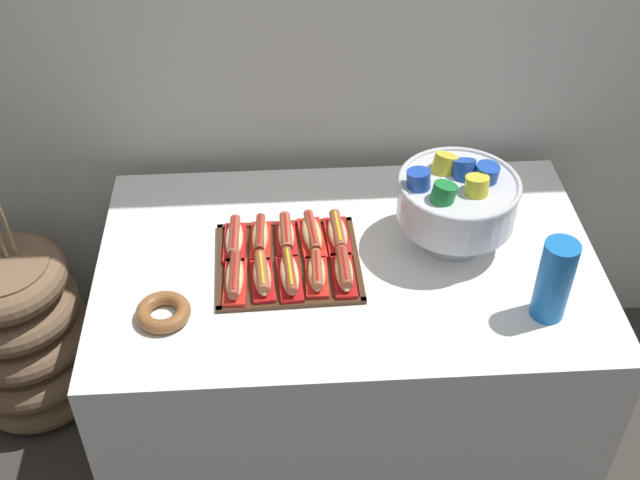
# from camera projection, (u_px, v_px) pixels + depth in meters

# --- Properties ---
(ground_plane) EXTENTS (10.00, 10.00, 0.00)m
(ground_plane) POSITION_uv_depth(u_px,v_px,m) (343.00, 427.00, 2.83)
(ground_plane) COLOR #38332D
(back_wall) EXTENTS (6.00, 0.10, 2.60)m
(back_wall) POSITION_uv_depth(u_px,v_px,m) (335.00, 9.00, 2.41)
(back_wall) COLOR beige
(back_wall) RESTS_ON ground_plane
(buffet_table) EXTENTS (1.44, 0.90, 0.80)m
(buffet_table) POSITION_uv_depth(u_px,v_px,m) (345.00, 347.00, 2.56)
(buffet_table) COLOR white
(buffet_table) RESTS_ON ground_plane
(floor_vase) EXTENTS (0.48, 0.48, 1.21)m
(floor_vase) POSITION_uv_depth(u_px,v_px,m) (24.00, 334.00, 2.75)
(floor_vase) COLOR brown
(floor_vase) RESTS_ON ground_plane
(serving_tray) EXTENTS (0.41, 0.37, 0.01)m
(serving_tray) POSITION_uv_depth(u_px,v_px,m) (288.00, 263.00, 2.29)
(serving_tray) COLOR #472B19
(serving_tray) RESTS_ON buffet_table
(hot_dog_0) EXTENTS (0.07, 0.18, 0.06)m
(hot_dog_0) POSITION_uv_depth(u_px,v_px,m) (235.00, 278.00, 2.20)
(hot_dog_0) COLOR red
(hot_dog_0) RESTS_ON serving_tray
(hot_dog_1) EXTENTS (0.07, 0.18, 0.06)m
(hot_dog_1) POSITION_uv_depth(u_px,v_px,m) (262.00, 276.00, 2.20)
(hot_dog_1) COLOR #B21414
(hot_dog_1) RESTS_ON serving_tray
(hot_dog_2) EXTENTS (0.07, 0.19, 0.06)m
(hot_dog_2) POSITION_uv_depth(u_px,v_px,m) (290.00, 275.00, 2.21)
(hot_dog_2) COLOR #B21414
(hot_dog_2) RESTS_ON serving_tray
(hot_dog_3) EXTENTS (0.06, 0.16, 0.06)m
(hot_dog_3) POSITION_uv_depth(u_px,v_px,m) (317.00, 273.00, 2.21)
(hot_dog_3) COLOR red
(hot_dog_3) RESTS_ON serving_tray
(hot_dog_4) EXTENTS (0.06, 0.18, 0.06)m
(hot_dog_4) POSITION_uv_depth(u_px,v_px,m) (344.00, 271.00, 2.22)
(hot_dog_4) COLOR #B21414
(hot_dog_4) RESTS_ON serving_tray
(hot_dog_5) EXTENTS (0.07, 0.17, 0.06)m
(hot_dog_5) POSITION_uv_depth(u_px,v_px,m) (234.00, 240.00, 2.32)
(hot_dog_5) COLOR red
(hot_dog_5) RESTS_ON serving_tray
(hot_dog_6) EXTENTS (0.06, 0.17, 0.06)m
(hot_dog_6) POSITION_uv_depth(u_px,v_px,m) (260.00, 237.00, 2.33)
(hot_dog_6) COLOR red
(hot_dog_6) RESTS_ON serving_tray
(hot_dog_7) EXTENTS (0.06, 0.16, 0.06)m
(hot_dog_7) POSITION_uv_depth(u_px,v_px,m) (286.00, 235.00, 2.33)
(hot_dog_7) COLOR red
(hot_dog_7) RESTS_ON serving_tray
(hot_dog_8) EXTENTS (0.08, 0.19, 0.06)m
(hot_dog_8) POSITION_uv_depth(u_px,v_px,m) (312.00, 235.00, 2.34)
(hot_dog_8) COLOR red
(hot_dog_8) RESTS_ON serving_tray
(hot_dog_9) EXTENTS (0.07, 0.18, 0.06)m
(hot_dog_9) POSITION_uv_depth(u_px,v_px,m) (338.00, 234.00, 2.34)
(hot_dog_9) COLOR red
(hot_dog_9) RESTS_ON serving_tray
(punch_bowl) EXTENTS (0.35, 0.35, 0.28)m
(punch_bowl) POSITION_uv_depth(u_px,v_px,m) (457.00, 199.00, 2.26)
(punch_bowl) COLOR silver
(punch_bowl) RESTS_ON buffet_table
(cup_stack) EXTENTS (0.09, 0.09, 0.24)m
(cup_stack) POSITION_uv_depth(u_px,v_px,m) (554.00, 280.00, 2.07)
(cup_stack) COLOR blue
(cup_stack) RESTS_ON buffet_table
(donut) EXTENTS (0.15, 0.15, 0.04)m
(donut) POSITION_uv_depth(u_px,v_px,m) (163.00, 312.00, 2.12)
(donut) COLOR brown
(donut) RESTS_ON buffet_table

